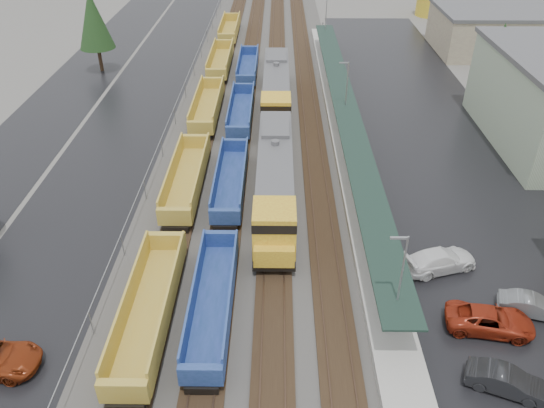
# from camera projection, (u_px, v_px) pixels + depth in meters

# --- Properties ---
(ballast_strip) EXTENTS (20.00, 160.00, 0.08)m
(ballast_strip) POSITION_uv_depth(u_px,v_px,m) (261.00, 98.00, 67.30)
(ballast_strip) COLOR #302D2B
(ballast_strip) RESTS_ON ground
(trackbed) EXTENTS (14.60, 160.00, 0.22)m
(trackbed) POSITION_uv_depth(u_px,v_px,m) (261.00, 97.00, 67.24)
(trackbed) COLOR black
(trackbed) RESTS_ON ground
(west_parking_lot) EXTENTS (10.00, 160.00, 0.02)m
(west_parking_lot) POSITION_uv_depth(u_px,v_px,m) (143.00, 97.00, 67.46)
(west_parking_lot) COLOR black
(west_parking_lot) RESTS_ON ground
(west_road) EXTENTS (9.00, 160.00, 0.02)m
(west_road) POSITION_uv_depth(u_px,v_px,m) (65.00, 97.00, 67.56)
(west_road) COLOR black
(west_road) RESTS_ON ground
(east_commuter_lot) EXTENTS (16.00, 100.00, 0.02)m
(east_commuter_lot) POSITION_uv_depth(u_px,v_px,m) (429.00, 133.00, 58.77)
(east_commuter_lot) COLOR black
(east_commuter_lot) RESTS_ON ground
(station_platform) EXTENTS (3.00, 80.00, 8.00)m
(station_platform) POSITION_uv_depth(u_px,v_px,m) (344.00, 127.00, 58.47)
(station_platform) COLOR #9E9B93
(station_platform) RESTS_ON ground
(chainlink_fence) EXTENTS (0.08, 160.04, 2.02)m
(chainlink_fence) POSITION_uv_depth(u_px,v_px,m) (183.00, 90.00, 65.23)
(chainlink_fence) COLOR gray
(chainlink_fence) RESTS_ON ground
(tree_west_far) EXTENTS (4.84, 4.84, 11.00)m
(tree_west_far) POSITION_uv_depth(u_px,v_px,m) (93.00, 20.00, 72.00)
(tree_west_far) COLOR #332316
(tree_west_far) RESTS_ON ground
(tree_east) EXTENTS (4.40, 4.40, 10.00)m
(tree_east) POSITION_uv_depth(u_px,v_px,m) (499.00, 53.00, 61.83)
(tree_east) COLOR #332316
(tree_east) RESTS_ON ground
(locomotive_lead) EXTENTS (3.19, 21.02, 4.76)m
(locomotive_lead) POSITION_uv_depth(u_px,v_px,m) (275.00, 181.00, 45.22)
(locomotive_lead) COLOR black
(locomotive_lead) RESTS_ON ground
(locomotive_trail) EXTENTS (3.19, 21.02, 4.76)m
(locomotive_trail) POSITION_uv_depth(u_px,v_px,m) (276.00, 90.00, 62.78)
(locomotive_trail) COLOR black
(locomotive_trail) RESTS_ON ground
(well_string_yellow) EXTENTS (2.82, 113.32, 2.50)m
(well_string_yellow) POSITION_uv_depth(u_px,v_px,m) (187.00, 179.00, 48.03)
(well_string_yellow) COLOR gold
(well_string_yellow) RESTS_ON ground
(well_string_blue) EXTENTS (2.57, 90.89, 2.28)m
(well_string_blue) POSITION_uv_depth(u_px,v_px,m) (223.00, 231.00, 41.39)
(well_string_blue) COLOR navy
(well_string_blue) RESTS_ON ground
(storage_tank) EXTENTS (5.70, 5.70, 5.70)m
(storage_tank) POSITION_uv_depth(u_px,v_px,m) (432.00, 0.00, 100.87)
(storage_tank) COLOR gold
(storage_tank) RESTS_ON ground
(parked_car_east_a) EXTENTS (3.13, 4.74, 1.48)m
(parked_car_east_a) POSITION_uv_depth(u_px,v_px,m) (507.00, 381.00, 30.05)
(parked_car_east_a) COLOR black
(parked_car_east_a) RESTS_ON ground
(parked_car_east_b) EXTENTS (3.43, 5.90, 1.54)m
(parked_car_east_b) POSITION_uv_depth(u_px,v_px,m) (490.00, 320.00, 33.96)
(parked_car_east_b) COLOR maroon
(parked_car_east_b) RESTS_ON ground
(parked_car_east_c) EXTENTS (3.88, 6.01, 1.62)m
(parked_car_east_c) POSITION_uv_depth(u_px,v_px,m) (440.00, 260.00, 38.96)
(parked_car_east_c) COLOR white
(parked_car_east_c) RESTS_ON ground
(parked_car_east_e) EXTENTS (2.66, 4.50, 1.40)m
(parked_car_east_e) POSITION_uv_depth(u_px,v_px,m) (532.00, 306.00, 35.15)
(parked_car_east_e) COLOR slate
(parked_car_east_e) RESTS_ON ground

